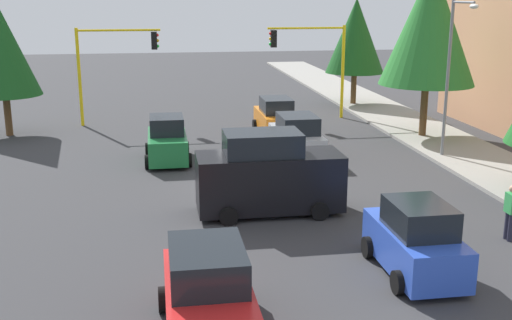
# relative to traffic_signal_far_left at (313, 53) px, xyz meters

# --- Properties ---
(ground_plane) EXTENTS (120.00, 120.00, 0.00)m
(ground_plane) POSITION_rel_traffic_signal_far_left_xyz_m (14.00, -5.66, -3.84)
(ground_plane) COLOR #353538
(sidewalk_kerb) EXTENTS (80.00, 4.00, 0.15)m
(sidewalk_kerb) POSITION_rel_traffic_signal_far_left_xyz_m (9.00, 4.84, -3.77)
(sidewalk_kerb) COLOR gray
(sidewalk_kerb) RESTS_ON ground
(traffic_signal_far_left) EXTENTS (0.36, 4.59, 5.41)m
(traffic_signal_far_left) POSITION_rel_traffic_signal_far_left_xyz_m (0.00, 0.00, 0.00)
(traffic_signal_far_left) COLOR yellow
(traffic_signal_far_left) RESTS_ON ground
(traffic_signal_far_right) EXTENTS (0.36, 4.59, 5.38)m
(traffic_signal_far_right) POSITION_rel_traffic_signal_far_left_xyz_m (0.00, -11.30, -0.02)
(traffic_signal_far_right) COLOR yellow
(traffic_signal_far_right) RESTS_ON ground
(street_lamp_curbside) EXTENTS (2.15, 0.28, 7.00)m
(street_lamp_curbside) POSITION_rel_traffic_signal_far_left_xyz_m (10.39, 3.54, 0.51)
(street_lamp_curbside) COLOR slate
(street_lamp_curbside) RESTS_ON ground
(tree_roadside_far) EXTENTS (3.80, 3.80, 6.93)m
(tree_roadside_far) POSITION_rel_traffic_signal_far_left_xyz_m (-4.00, 3.84, 0.70)
(tree_roadside_far) COLOR brown
(tree_roadside_far) RESTS_ON ground
(tree_opposite_side) EXTENTS (3.68, 3.68, 6.71)m
(tree_opposite_side) POSITION_rel_traffic_signal_far_left_xyz_m (2.00, -16.66, 0.55)
(tree_opposite_side) COLOR brown
(tree_opposite_side) RESTS_ON ground
(tree_roadside_mid) EXTENTS (4.71, 4.71, 8.64)m
(tree_roadside_mid) POSITION_rel_traffic_signal_far_left_xyz_m (6.00, 4.34, 1.84)
(tree_roadside_mid) COLOR brown
(tree_roadside_mid) RESTS_ON ground
(delivery_van_black) EXTENTS (2.22, 4.80, 2.77)m
(delivery_van_black) POSITION_rel_traffic_signal_far_left_xyz_m (16.00, -5.46, -2.56)
(delivery_van_black) COLOR black
(delivery_van_black) RESTS_ON ground
(car_red) EXTENTS (4.16, 2.11, 1.98)m
(car_red) POSITION_rel_traffic_signal_far_left_xyz_m (23.61, -8.11, -2.94)
(car_red) COLOR red
(car_red) RESTS_ON ground
(car_silver) EXTENTS (4.17, 2.12, 1.98)m
(car_silver) POSITION_rel_traffic_signal_far_left_xyz_m (8.95, -2.91, -2.94)
(car_silver) COLOR #B2B5BA
(car_silver) RESTS_ON ground
(car_blue) EXTENTS (3.62, 1.93, 1.98)m
(car_blue) POSITION_rel_traffic_signal_far_left_xyz_m (21.30, -2.52, -2.95)
(car_blue) COLOR blue
(car_blue) RESTS_ON ground
(car_green) EXTENTS (3.66, 1.96, 1.98)m
(car_green) POSITION_rel_traffic_signal_far_left_xyz_m (8.63, -8.63, -2.95)
(car_green) COLOR #1E7238
(car_green) RESTS_ON ground
(car_orange) EXTENTS (4.03, 1.98, 1.98)m
(car_orange) POSITION_rel_traffic_signal_far_left_xyz_m (4.14, -2.94, -2.95)
(car_orange) COLOR orange
(car_orange) RESTS_ON ground
(pedestrian_crossing) EXTENTS (0.40, 0.24, 1.70)m
(pedestrian_crossing) POSITION_rel_traffic_signal_far_left_xyz_m (19.56, 1.17, -2.93)
(pedestrian_crossing) COLOR #262638
(pedestrian_crossing) RESTS_ON ground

